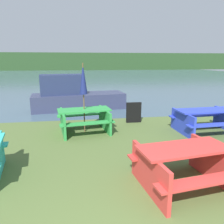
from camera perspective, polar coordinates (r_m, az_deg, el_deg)
name	(u,v)px	position (r m, az deg, el deg)	size (l,w,h in m)	color
water	(82,76)	(33.29, -7.95, 9.34)	(60.00, 50.00, 0.00)	#425B6B
far_treeline	(80,61)	(53.21, -8.40, 12.93)	(80.00, 1.60, 4.00)	#284723
picnic_table_red	(183,163)	(4.20, 18.13, -12.55)	(1.79, 1.58, 0.75)	red
picnic_table_blue	(206,118)	(7.51, 23.35, -1.55)	(1.95, 1.46, 0.73)	blue
picnic_table_green	(84,118)	(6.99, -7.23, -1.60)	(1.81, 1.60, 0.74)	green
umbrella_navy	(83,80)	(6.78, -7.53, 8.38)	(0.24, 0.24, 2.17)	brown
boat	(74,97)	(10.36, -9.81, 3.97)	(4.38, 1.91, 1.62)	#333856
signboard	(134,112)	(8.03, 5.69, -0.13)	(0.55, 0.08, 0.75)	black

